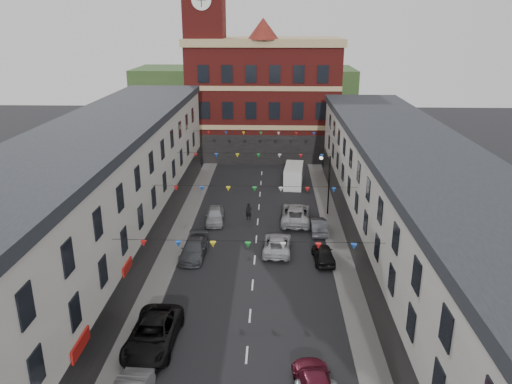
# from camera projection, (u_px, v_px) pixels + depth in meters

# --- Properties ---
(ground) EXTENTS (160.00, 160.00, 0.00)m
(ground) POSITION_uv_depth(u_px,v_px,m) (253.00, 285.00, 36.00)
(ground) COLOR black
(ground) RESTS_ON ground
(pavement_left) EXTENTS (1.80, 64.00, 0.15)m
(pavement_left) POSITION_uv_depth(u_px,v_px,m) (164.00, 269.00, 38.09)
(pavement_left) COLOR #605E5B
(pavement_left) RESTS_ON ground
(pavement_right) EXTENTS (1.80, 64.00, 0.15)m
(pavement_right) POSITION_uv_depth(u_px,v_px,m) (345.00, 272.00, 37.64)
(pavement_right) COLOR #605E5B
(pavement_right) RESTS_ON ground
(terrace_left) EXTENTS (8.40, 56.00, 10.70)m
(terrace_left) POSITION_uv_depth(u_px,v_px,m) (88.00, 209.00, 35.60)
(terrace_left) COLOR beige
(terrace_left) RESTS_ON ground
(terrace_right) EXTENTS (8.40, 56.00, 9.70)m
(terrace_right) POSITION_uv_depth(u_px,v_px,m) (420.00, 220.00, 34.99)
(terrace_right) COLOR beige
(terrace_right) RESTS_ON ground
(civic_building) EXTENTS (20.60, 13.30, 18.50)m
(civic_building) POSITION_uv_depth(u_px,v_px,m) (264.00, 97.00, 69.24)
(civic_building) COLOR maroon
(civic_building) RESTS_ON ground
(clock_tower) EXTENTS (5.60, 5.60, 30.00)m
(clock_tower) POSITION_uv_depth(u_px,v_px,m) (206.00, 47.00, 64.50)
(clock_tower) COLOR maroon
(clock_tower) RESTS_ON ground
(distant_hill) EXTENTS (40.00, 14.00, 10.00)m
(distant_hill) POSITION_uv_depth(u_px,v_px,m) (245.00, 95.00, 93.13)
(distant_hill) COLOR #2C4B23
(distant_hill) RESTS_ON ground
(street_lamp) EXTENTS (1.10, 0.36, 6.00)m
(street_lamp) POSITION_uv_depth(u_px,v_px,m) (327.00, 177.00, 47.76)
(street_lamp) COLOR black
(street_lamp) RESTS_ON ground
(car_left_c) EXTENTS (2.86, 5.88, 1.61)m
(car_left_c) POSITION_uv_depth(u_px,v_px,m) (153.00, 334.00, 29.00)
(car_left_c) COLOR black
(car_left_c) RESTS_ON ground
(car_left_d) EXTENTS (2.09, 4.74, 1.35)m
(car_left_d) POSITION_uv_depth(u_px,v_px,m) (194.00, 249.00, 40.13)
(car_left_d) COLOR #414449
(car_left_d) RESTS_ON ground
(car_left_e) EXTENTS (1.91, 4.22, 1.40)m
(car_left_e) POSITION_uv_depth(u_px,v_px,m) (215.00, 215.00, 47.02)
(car_left_e) COLOR #9DA1A6
(car_left_e) RESTS_ON ground
(car_right_c) EXTENTS (2.36, 4.75, 1.33)m
(car_right_c) POSITION_uv_depth(u_px,v_px,m) (315.00, 384.00, 25.23)
(car_right_c) COLOR maroon
(car_right_c) RESTS_ON ground
(car_right_d) EXTENTS (1.76, 3.93, 1.31)m
(car_right_d) POSITION_uv_depth(u_px,v_px,m) (323.00, 254.00, 39.27)
(car_right_d) COLOR black
(car_right_d) RESTS_ON ground
(car_right_e) EXTENTS (1.46, 3.99, 1.31)m
(car_right_e) POSITION_uv_depth(u_px,v_px,m) (318.00, 226.00, 44.76)
(car_right_e) COLOR #43454A
(car_right_e) RESTS_ON ground
(car_right_f) EXTENTS (3.04, 5.95, 1.61)m
(car_right_f) POSITION_uv_depth(u_px,v_px,m) (296.00, 214.00, 47.12)
(car_right_f) COLOR #A6A8AB
(car_right_f) RESTS_ON ground
(moving_car) EXTENTS (2.47, 4.93, 1.34)m
(moving_car) POSITION_uv_depth(u_px,v_px,m) (277.00, 244.00, 41.03)
(moving_car) COLOR silver
(moving_car) RESTS_ON ground
(white_van) EXTENTS (2.48, 5.38, 2.31)m
(white_van) POSITION_uv_depth(u_px,v_px,m) (294.00, 175.00, 57.65)
(white_van) COLOR white
(white_van) RESTS_ON ground
(pedestrian) EXTENTS (0.71, 0.58, 1.70)m
(pedestrian) POSITION_uv_depth(u_px,v_px,m) (249.00, 212.00, 47.51)
(pedestrian) COLOR black
(pedestrian) RESTS_ON ground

